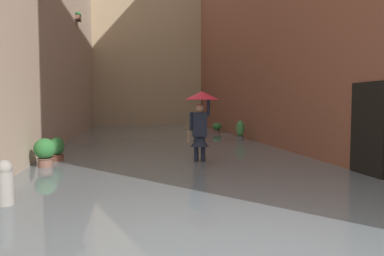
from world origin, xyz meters
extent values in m
plane|color=gray|center=(0.00, -11.19, 0.00)|extent=(60.00, 60.00, 0.00)
cube|color=slate|center=(0.00, -11.19, 0.10)|extent=(8.29, 28.37, 0.20)
cube|color=black|center=(-3.72, -3.66, 1.10)|extent=(0.08, 1.10, 2.20)
cube|color=brown|center=(3.64, -14.79, 5.74)|extent=(0.20, 0.70, 0.18)
ellipsoid|color=#2D7033|center=(3.64, -14.79, 5.90)|extent=(0.28, 0.76, 0.24)
cube|color=tan|center=(0.00, -23.27, 5.00)|extent=(11.09, 1.80, 10.01)
cube|color=black|center=(-0.43, -6.10, 0.05)|extent=(0.15, 0.25, 0.10)
cylinder|color=#1E2333|center=(-0.43, -6.10, 0.48)|extent=(0.14, 0.14, 0.76)
cube|color=black|center=(-0.61, -6.08, 0.05)|extent=(0.15, 0.25, 0.10)
cylinder|color=#1E2333|center=(-0.61, -6.08, 0.48)|extent=(0.14, 0.14, 0.76)
cube|color=#1E2333|center=(-0.52, -6.09, 1.18)|extent=(0.41, 0.28, 0.65)
cone|color=#1E2333|center=(-0.52, -6.09, 0.74)|extent=(0.57, 0.57, 0.28)
sphere|color=tan|center=(-0.52, -6.09, 1.62)|extent=(0.23, 0.23, 0.23)
cylinder|color=#1E2333|center=(-0.74, -6.05, 1.63)|extent=(0.10, 0.10, 0.44)
cylinder|color=#1E2333|center=(-0.29, -6.13, 1.27)|extent=(0.10, 0.10, 0.48)
cylinder|color=black|center=(-0.58, -6.08, 1.73)|extent=(0.02, 0.02, 0.44)
cone|color=red|center=(-0.58, -6.08, 1.95)|extent=(0.94, 0.94, 0.22)
cylinder|color=black|center=(-0.58, -6.08, 2.09)|extent=(0.01, 0.01, 0.08)
cube|color=#8C6B4C|center=(-0.21, -6.12, 0.88)|extent=(0.10, 0.29, 0.32)
torus|color=#8C6B4C|center=(-0.21, -6.12, 1.16)|extent=(0.07, 0.30, 0.30)
cylinder|color=#66605B|center=(-3.26, -11.34, 0.18)|extent=(0.31, 0.31, 0.36)
torus|color=#56524E|center=(-3.26, -11.34, 0.36)|extent=(0.35, 0.35, 0.04)
ellipsoid|color=#428947|center=(-3.26, -11.34, 0.69)|extent=(0.35, 0.35, 0.66)
cylinder|color=brown|center=(3.26, -6.85, 0.17)|extent=(0.33, 0.33, 0.35)
torus|color=brown|center=(3.26, -6.85, 0.35)|extent=(0.36, 0.36, 0.04)
ellipsoid|color=#2D7033|center=(3.26, -6.85, 0.59)|extent=(0.39, 0.39, 0.49)
cylinder|color=brown|center=(3.36, -5.90, 0.20)|extent=(0.34, 0.34, 0.39)
torus|color=brown|center=(3.36, -5.90, 0.39)|extent=(0.37, 0.37, 0.04)
ellipsoid|color=#2D7033|center=(3.36, -5.90, 0.64)|extent=(0.52, 0.52, 0.50)
cylinder|color=brown|center=(-3.25, -15.44, 0.17)|extent=(0.33, 0.33, 0.34)
torus|color=brown|center=(-3.25, -15.44, 0.34)|extent=(0.37, 0.37, 0.04)
ellipsoid|color=#2D7033|center=(-3.25, -15.44, 0.53)|extent=(0.48, 0.48, 0.38)
cylinder|color=gray|center=(3.21, -2.44, 0.35)|extent=(0.28, 0.28, 0.70)
sphere|color=gray|center=(3.21, -2.44, 0.76)|extent=(0.25, 0.25, 0.25)
camera|label=1|loc=(1.32, 3.47, 1.73)|focal=34.45mm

